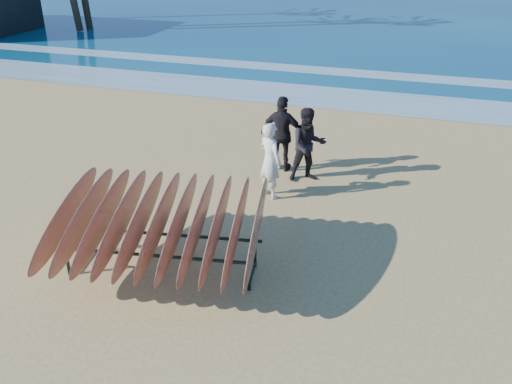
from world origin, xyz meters
TOP-DOWN VIEW (x-y plane):
  - ground at (0.00, 0.00)m, footprint 120.00×120.00m
  - foam_near at (0.00, 10.00)m, footprint 160.00×160.00m
  - foam_far at (0.00, 13.50)m, footprint 160.00×160.00m
  - surfboard_rack at (-1.15, -0.62)m, footprint 3.59×3.22m
  - person_white at (-0.26, 2.54)m, footprint 0.70×0.64m
  - person_dark_a at (0.29, 3.56)m, footprint 1.00×0.93m
  - person_dark_b at (-0.38, 3.92)m, footprint 1.04×0.47m

SIDE VIEW (x-z plane):
  - ground at x=0.00m, z-range 0.00..0.00m
  - foam_far at x=0.00m, z-range 0.01..0.01m
  - foam_near at x=0.00m, z-range 0.01..0.01m
  - person_white at x=-0.26m, z-range 0.00..1.61m
  - person_dark_a at x=0.29m, z-range 0.00..1.65m
  - person_dark_b at x=-0.38m, z-range 0.00..1.74m
  - surfboard_rack at x=-1.15m, z-range 0.17..1.61m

